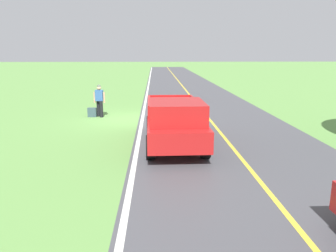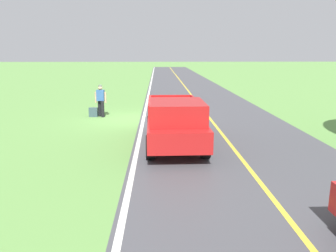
% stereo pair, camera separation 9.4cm
% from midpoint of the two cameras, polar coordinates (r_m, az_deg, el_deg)
% --- Properties ---
extents(ground_plane, '(200.00, 200.00, 0.00)m').
position_cam_midpoint_polar(ground_plane, '(17.40, -7.05, 1.23)').
color(ground_plane, '#609347').
extents(road_surface, '(7.39, 120.00, 0.00)m').
position_cam_midpoint_polar(road_surface, '(17.55, 7.42, 1.32)').
color(road_surface, '#47474C').
rests_on(road_surface, ground).
extents(lane_edge_line, '(0.16, 117.60, 0.00)m').
position_cam_midpoint_polar(lane_edge_line, '(17.34, -4.12, 1.27)').
color(lane_edge_line, silver).
rests_on(lane_edge_line, ground).
extents(lane_centre_line, '(0.14, 117.60, 0.00)m').
position_cam_midpoint_polar(lane_centre_line, '(17.55, 7.42, 1.33)').
color(lane_centre_line, gold).
rests_on(lane_centre_line, ground).
extents(hitchhiker_walking, '(0.62, 0.53, 1.75)m').
position_cam_midpoint_polar(hitchhiker_walking, '(18.10, -11.44, 4.66)').
color(hitchhiker_walking, black).
rests_on(hitchhiker_walking, ground).
extents(suitcase_carried, '(0.47, 0.23, 0.50)m').
position_cam_midpoint_polar(suitcase_carried, '(18.24, -12.68, 2.34)').
color(suitcase_carried, '#384C56').
rests_on(suitcase_carried, ground).
extents(pickup_truck_passing, '(2.16, 5.43, 1.82)m').
position_cam_midpoint_polar(pickup_truck_passing, '(12.08, 1.45, 0.88)').
color(pickup_truck_passing, '#B21919').
rests_on(pickup_truck_passing, ground).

